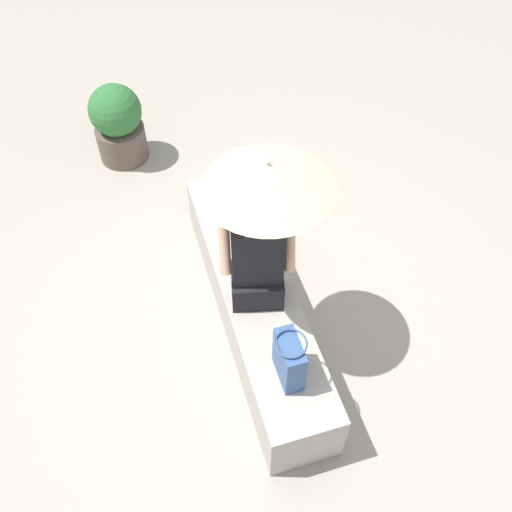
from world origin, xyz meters
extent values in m
plane|color=#9E9384|center=(0.00, 0.00, 0.00)|extent=(14.00, 14.00, 0.00)
cube|color=#A8A093|center=(0.00, 0.00, 0.24)|extent=(2.27, 0.48, 0.48)
cube|color=black|center=(0.10, -0.01, 0.59)|extent=(0.35, 0.40, 0.22)
cube|color=black|center=(0.10, -0.01, 0.94)|extent=(0.27, 0.36, 0.48)
sphere|color=tan|center=(0.10, -0.01, 1.28)|extent=(0.20, 0.20, 0.20)
cylinder|color=tan|center=(0.15, 0.18, 0.97)|extent=(0.21, 0.11, 0.32)
cylinder|color=tan|center=(0.06, -0.21, 0.97)|extent=(0.21, 0.11, 0.32)
cylinder|color=#B7B7BC|center=(0.09, 0.05, 1.05)|extent=(0.02, 0.02, 1.13)
cone|color=#DBBC7F|center=(0.09, 0.05, 1.53)|extent=(0.76, 0.76, 0.17)
sphere|color=#B7B7BC|center=(0.09, 0.05, 1.63)|extent=(0.03, 0.03, 0.03)
cube|color=#335184|center=(0.73, -0.01, 0.66)|extent=(0.26, 0.12, 0.35)
torus|color=#335184|center=(0.73, -0.01, 0.85)|extent=(0.20, 0.20, 0.01)
cube|color=#339ED1|center=(-0.57, 0.04, 0.49)|extent=(0.32, 0.26, 0.01)
cylinder|color=brown|center=(-2.20, -0.67, 0.17)|extent=(0.46, 0.46, 0.34)
sphere|color=#2D6B33|center=(-2.20, -0.67, 0.53)|extent=(0.48, 0.48, 0.48)
camera|label=1|loc=(2.24, -0.66, 3.59)|focal=39.36mm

